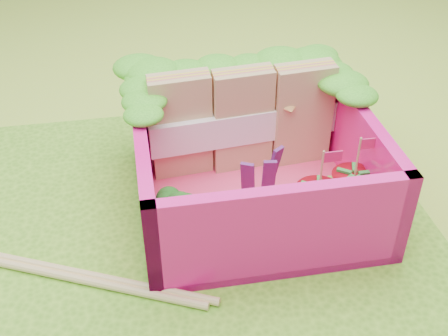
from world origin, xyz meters
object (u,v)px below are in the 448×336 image
object	(u,v)px
bento_box	(253,161)
broccoli	(177,209)
sandwich_stack	(243,120)
strawberry_right	(352,193)
strawberry_left	(317,207)

from	to	relation	value
bento_box	broccoli	distance (m)	0.55
bento_box	broccoli	world-z (taller)	bento_box
bento_box	sandwich_stack	size ratio (longest dim) A/B	1.12
bento_box	strawberry_right	xyz separation A→B (m)	(0.50, -0.26, -0.09)
broccoli	strawberry_right	bearing A→B (deg)	1.89
broccoli	strawberry_right	size ratio (longest dim) A/B	0.68
bento_box	strawberry_left	xyz separation A→B (m)	(0.27, -0.34, -0.09)
broccoli	strawberry_left	xyz separation A→B (m)	(0.74, -0.05, -0.06)
strawberry_right	strawberry_left	bearing A→B (deg)	-159.76
strawberry_left	sandwich_stack	bearing A→B (deg)	112.18
sandwich_stack	strawberry_left	distance (m)	0.73
broccoli	bento_box	bearing A→B (deg)	31.74
bento_box	strawberry_left	size ratio (longest dim) A/B	2.65
strawberry_left	strawberry_right	world-z (taller)	strawberry_left
sandwich_stack	strawberry_right	xyz separation A→B (m)	(0.50, -0.57, -0.18)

